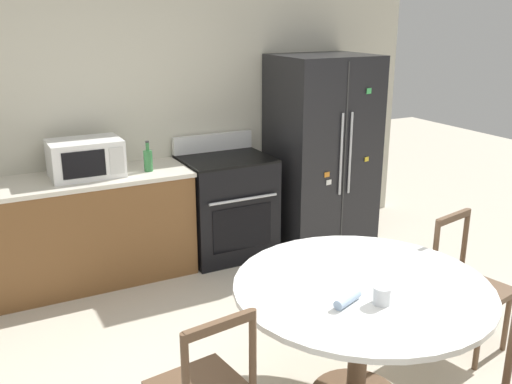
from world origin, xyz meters
TOP-DOWN VIEW (x-y plane):
  - back_wall at (0.00, 2.65)m, footprint 5.20×0.10m
  - kitchen_counter at (-1.08, 2.29)m, footprint 2.26×0.64m
  - refrigerator at (1.42, 2.21)m, footprint 0.90×0.77m
  - oven_range at (0.44, 2.26)m, footprint 0.78×0.68m
  - microwave at (-0.77, 2.30)m, footprint 0.56×0.40m
  - counter_bottle at (-0.28, 2.21)m, footprint 0.07×0.07m
  - dining_table at (0.22, -0.01)m, footprint 1.41×1.41m
  - dining_chair_right at (1.19, 0.11)m, footprint 0.50×0.50m
  - candle_glass at (0.17, -0.23)m, footprint 0.09×0.09m
  - folded_napkin at (0.01, -0.15)m, footprint 0.19×0.12m

SIDE VIEW (x-z plane):
  - dining_chair_right at x=1.19m, z-range -0.02..0.89m
  - kitchen_counter at x=-1.08m, z-range 0.00..0.90m
  - oven_range at x=0.44m, z-range -0.07..1.01m
  - dining_table at x=0.22m, z-range 0.26..1.00m
  - folded_napkin at x=0.01m, z-range 0.74..0.79m
  - candle_glass at x=0.17m, z-range 0.73..0.83m
  - refrigerator at x=1.42m, z-range 0.00..1.79m
  - counter_bottle at x=-0.28m, z-range 0.87..1.12m
  - microwave at x=-0.77m, z-range 0.90..1.20m
  - back_wall at x=0.00m, z-range 0.00..2.60m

